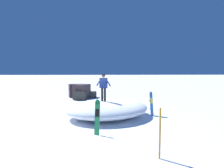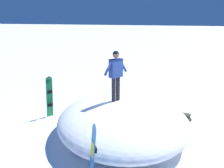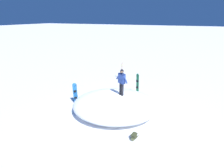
% 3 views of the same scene
% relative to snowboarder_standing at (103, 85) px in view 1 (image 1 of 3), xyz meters
% --- Properties ---
extents(ground, '(240.00, 240.00, 0.00)m').
position_rel_snowboarder_standing_xyz_m(ground, '(0.36, 0.91, -2.15)').
color(ground, white).
extents(snow_mound, '(6.68, 6.07, 1.10)m').
position_rel_snowboarder_standing_xyz_m(snow_mound, '(0.27, 0.35, -1.60)').
color(snow_mound, white).
rests_on(snow_mound, ground).
extents(snowboarder_standing, '(0.95, 0.58, 1.74)m').
position_rel_snowboarder_standing_xyz_m(snowboarder_standing, '(0.00, 0.00, 0.00)').
color(snowboarder_standing, black).
rests_on(snowboarder_standing, snow_mound).
extents(snowboard_primary_upright, '(0.33, 0.31, 1.63)m').
position_rel_snowboarder_standing_xyz_m(snowboard_primary_upright, '(3.23, 0.52, -1.31)').
color(snowboard_primary_upright, '#2672BF').
rests_on(snowboard_primary_upright, ground).
extents(snowboard_secondary_upright, '(0.30, 0.26, 1.69)m').
position_rel_snowboarder_standing_xyz_m(snowboard_secondary_upright, '(-0.31, -2.89, -1.28)').
color(snowboard_secondary_upright, '#1E8C47').
rests_on(snowboard_secondary_upright, ground).
extents(backpack_near, '(0.36, 0.63, 0.32)m').
position_rel_snowboarder_standing_xyz_m(backpack_near, '(-1.57, 2.33, -1.99)').
color(backpack_near, '#383D23').
rests_on(backpack_near, ground).
extents(trail_marker_pole, '(0.10, 0.10, 1.77)m').
position_rel_snowboarder_standing_xyz_m(trail_marker_pole, '(1.89, -5.27, -1.22)').
color(trail_marker_pole, orange).
rests_on(trail_marker_pole, ground).
extents(rock_outcrop, '(3.27, 3.08, 1.57)m').
position_rel_snowboarder_standing_xyz_m(rock_outcrop, '(-2.38, 8.14, -1.49)').
color(rock_outcrop, '#403534').
rests_on(rock_outcrop, ground).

